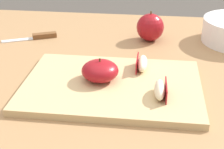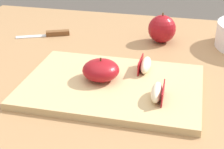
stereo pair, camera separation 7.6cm
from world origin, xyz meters
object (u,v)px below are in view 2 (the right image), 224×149
whole_apple_red_delicious (162,29)px  apple_wedge_right (145,65)px  apple_half_skin_up (101,70)px  apple_wedge_left (157,92)px  paring_knife (53,34)px  cutting_board (112,86)px

whole_apple_red_delicious → apple_wedge_right: bearing=-93.0°
apple_half_skin_up → apple_wedge_right: 0.11m
apple_half_skin_up → whole_apple_red_delicious: 0.31m
apple_wedge_left → paring_knife: bearing=137.4°
cutting_board → apple_wedge_right: 0.10m
apple_wedge_right → paring_knife: size_ratio=0.45×
cutting_board → paring_knife: 0.38m
cutting_board → apple_wedge_right: apple_wedge_right is taller
paring_knife → whole_apple_red_delicious: 0.33m
apple_wedge_right → apple_wedge_left: (0.04, -0.12, 0.00)m
cutting_board → paring_knife: cutting_board is taller
whole_apple_red_delicious → paring_knife: bearing=-175.7°
cutting_board → apple_half_skin_up: 0.04m
cutting_board → apple_half_skin_up: size_ratio=4.73×
cutting_board → whole_apple_red_delicious: bearing=76.5°
apple_half_skin_up → paring_knife: size_ratio=0.53×
cutting_board → apple_half_skin_up: bearing=159.3°
apple_wedge_left → paring_knife: size_ratio=0.45×
cutting_board → paring_knife: bearing=131.9°
apple_wedge_right → whole_apple_red_delicious: size_ratio=0.79×
paring_knife → whole_apple_red_delicious: whole_apple_red_delicious is taller
apple_half_skin_up → whole_apple_red_delicious: (0.10, 0.30, 0.00)m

